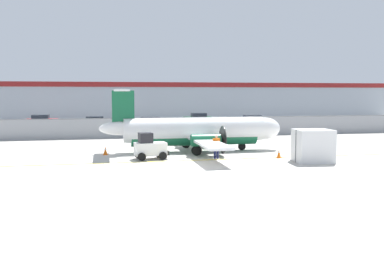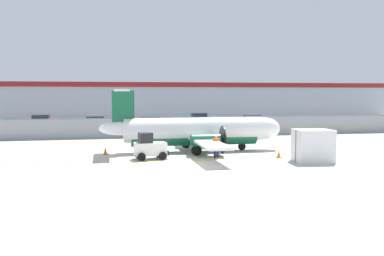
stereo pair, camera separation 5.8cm
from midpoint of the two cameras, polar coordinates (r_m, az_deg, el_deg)
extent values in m
plane|color=#BCB7AD|center=(27.72, 1.12, -4.96)|extent=(140.00, 140.00, 0.00)
cube|color=yellow|center=(29.65, 0.26, -4.33)|extent=(84.00, 0.20, 0.01)
cube|color=gray|center=(45.21, -3.94, 0.02)|extent=(98.00, 0.04, 2.00)
cylinder|color=slate|center=(45.14, -3.95, 1.35)|extent=(98.00, 0.10, 0.10)
cube|color=#38383A|center=(56.66, -5.50, -0.01)|extent=(98.00, 17.00, 0.12)
cube|color=#A8B2BC|center=(74.91, -7.05, 3.54)|extent=(91.00, 8.00, 6.50)
cube|color=maroon|center=(70.93, -6.81, 5.78)|extent=(91.00, 0.20, 0.80)
cylinder|color=white|center=(33.97, 0.39, -0.22)|extent=(11.20, 1.99, 1.90)
ellipsoid|color=white|center=(35.62, 9.69, -0.06)|extent=(2.60, 1.82, 1.80)
ellipsoid|color=white|center=(33.28, -9.58, -0.04)|extent=(3.16, 1.07, 1.05)
cylinder|color=#145938|center=(34.02, 0.39, -1.09)|extent=(10.05, 1.56, 1.48)
cube|color=white|center=(34.05, 0.55, -1.17)|extent=(1.72, 16.01, 0.18)
cylinder|color=#145938|center=(36.62, 0.03, -0.76)|extent=(2.21, 0.92, 0.90)
cone|color=black|center=(36.86, 1.78, -0.73)|extent=(0.45, 0.44, 0.44)
cylinder|color=#262626|center=(36.90, 2.01, -0.72)|extent=(0.06, 2.10, 2.10)
cylinder|color=#145938|center=(31.56, 1.88, -1.63)|extent=(2.21, 0.92, 0.90)
cone|color=black|center=(31.84, 3.89, -1.58)|extent=(0.45, 0.44, 0.44)
cylinder|color=#262626|center=(31.88, 4.15, -1.58)|extent=(0.06, 2.10, 2.10)
cube|color=#145938|center=(33.21, -9.11, 2.29)|extent=(1.70, 0.19, 3.10)
cube|color=white|center=(33.18, -9.39, 4.97)|extent=(1.14, 4.81, 0.14)
cylinder|color=#59595B|center=(35.07, 6.72, -1.68)|extent=(0.14, 0.14, 0.97)
cylinder|color=black|center=(35.13, 6.71, -2.47)|extent=(0.60, 0.22, 0.60)
cylinder|color=#59595B|center=(36.16, -0.78, -1.39)|extent=(0.14, 0.14, 0.90)
cylinder|color=black|center=(36.21, -0.78, -2.10)|extent=(0.76, 0.23, 0.76)
cylinder|color=#59595B|center=(31.85, 0.66, -2.21)|extent=(0.14, 0.14, 0.90)
cylinder|color=black|center=(31.91, 0.66, -3.01)|extent=(0.76, 0.23, 0.76)
cube|color=silver|center=(30.25, -5.52, -2.78)|extent=(2.31, 1.34, 0.90)
cube|color=black|center=(30.08, -6.18, -1.29)|extent=(1.00, 1.09, 0.70)
cube|color=black|center=(30.55, -3.40, -3.26)|extent=(0.28, 1.11, 0.30)
cylinder|color=black|center=(31.06, -4.40, -3.42)|extent=(0.58, 0.24, 0.56)
cylinder|color=black|center=(29.90, -3.86, -3.72)|extent=(0.58, 0.24, 0.56)
cylinder|color=black|center=(30.74, -7.12, -3.52)|extent=(0.58, 0.24, 0.56)
cylinder|color=black|center=(29.58, -6.68, -3.84)|extent=(0.58, 0.24, 0.56)
cylinder|color=#191E4C|center=(30.42, 3.12, -3.30)|extent=(0.16, 0.16, 0.85)
cylinder|color=#191E4C|center=(30.47, 3.48, -3.29)|extent=(0.16, 0.16, 0.85)
cylinder|color=orange|center=(30.35, 3.31, -1.94)|extent=(0.34, 0.34, 0.60)
cylinder|color=orange|center=(30.30, 2.90, -1.89)|extent=(0.10, 0.10, 0.55)
cylinder|color=orange|center=(30.40, 3.71, -1.88)|extent=(0.10, 0.10, 0.55)
sphere|color=tan|center=(30.30, 3.31, -1.11)|extent=(0.22, 0.22, 0.22)
cube|color=silver|center=(29.97, 15.87, -2.29)|extent=(2.56, 2.19, 2.20)
cube|color=#333338|center=(29.97, 15.87, -2.29)|extent=(2.44, 0.28, 2.20)
cube|color=orange|center=(34.38, -4.75, -3.08)|extent=(0.36, 0.36, 0.04)
cone|color=orange|center=(34.34, -4.75, -2.55)|extent=(0.28, 0.28, 0.60)
cylinder|color=white|center=(34.33, -4.75, -2.41)|extent=(0.17, 0.17, 0.08)
cube|color=orange|center=(32.98, -11.42, -3.48)|extent=(0.36, 0.36, 0.04)
cone|color=orange|center=(32.94, -11.43, -2.93)|extent=(0.28, 0.28, 0.60)
cylinder|color=white|center=(32.93, -11.43, -2.79)|extent=(0.17, 0.17, 0.08)
cube|color=orange|center=(31.40, 11.55, -3.89)|extent=(0.36, 0.36, 0.04)
cone|color=orange|center=(31.35, 11.56, -3.31)|extent=(0.28, 0.28, 0.60)
cylinder|color=white|center=(31.34, 11.56, -3.17)|extent=(0.17, 0.17, 0.08)
cube|color=red|center=(62.60, -19.32, 0.81)|extent=(4.25, 1.84, 0.80)
cube|color=#262D38|center=(62.58, -19.48, 1.43)|extent=(2.25, 1.63, 0.56)
cylinder|color=black|center=(63.29, -17.93, 0.59)|extent=(0.61, 0.22, 0.60)
cylinder|color=black|center=(61.51, -18.17, 0.48)|extent=(0.61, 0.22, 0.60)
cylinder|color=black|center=(63.75, -20.42, 0.55)|extent=(0.61, 0.22, 0.60)
cylinder|color=black|center=(61.98, -20.73, 0.44)|extent=(0.61, 0.22, 0.60)
cube|color=gray|center=(56.45, -12.91, 0.57)|extent=(4.20, 1.71, 0.80)
cube|color=#262D38|center=(56.41, -12.77, 1.26)|extent=(2.20, 1.56, 0.56)
cylinder|color=black|center=(55.62, -14.37, 0.15)|extent=(0.60, 0.20, 0.60)
cylinder|color=black|center=(57.42, -14.29, 0.29)|extent=(0.60, 0.20, 0.60)
cylinder|color=black|center=(55.57, -11.48, 0.20)|extent=(0.60, 0.20, 0.60)
cylinder|color=black|center=(57.36, -11.49, 0.33)|extent=(0.60, 0.20, 0.60)
cube|color=red|center=(53.73, -5.66, 0.46)|extent=(4.28, 1.90, 0.80)
cube|color=#262D38|center=(53.70, -5.51, 1.19)|extent=(2.27, 1.67, 0.56)
cylinder|color=black|center=(52.66, -7.01, 0.01)|extent=(0.61, 0.23, 0.60)
cylinder|color=black|center=(54.44, -7.26, 0.16)|extent=(0.61, 0.23, 0.60)
cylinder|color=black|center=(53.10, -4.02, 0.08)|extent=(0.61, 0.23, 0.60)
cylinder|color=black|center=(54.86, -4.36, 0.22)|extent=(0.61, 0.23, 0.60)
cube|color=#19662D|center=(64.19, 0.84, 1.16)|extent=(4.26, 1.86, 0.80)
cube|color=#262D38|center=(64.18, 0.97, 1.76)|extent=(2.26, 1.64, 0.56)
cylinder|color=black|center=(63.08, -0.27, 0.80)|extent=(0.61, 0.22, 0.60)
cylinder|color=black|center=(64.86, -0.52, 0.91)|extent=(0.61, 0.22, 0.60)
cylinder|color=black|center=(63.59, 2.23, 0.83)|extent=(0.61, 0.22, 0.60)
cylinder|color=black|center=(65.35, 1.90, 0.93)|extent=(0.61, 0.22, 0.60)
cube|color=navy|center=(58.56, 8.24, 0.78)|extent=(4.37, 2.19, 0.80)
cube|color=#262D38|center=(58.48, 8.10, 1.44)|extent=(2.37, 1.81, 0.56)
cylinder|color=black|center=(59.78, 9.35, 0.53)|extent=(0.62, 0.27, 0.60)
cylinder|color=black|center=(58.04, 9.78, 0.41)|extent=(0.62, 0.27, 0.60)
cylinder|color=black|center=(59.16, 6.72, 0.52)|extent=(0.62, 0.27, 0.60)
cylinder|color=black|center=(57.40, 7.07, 0.39)|extent=(0.62, 0.27, 0.60)
camera|label=1|loc=(0.03, -89.95, 0.00)|focal=40.00mm
camera|label=2|loc=(0.03, 90.05, 0.00)|focal=40.00mm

